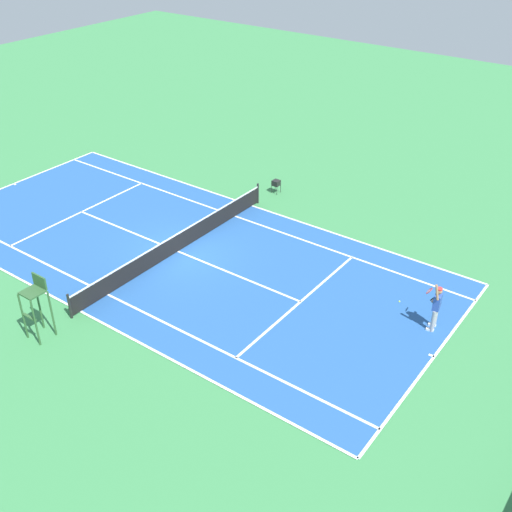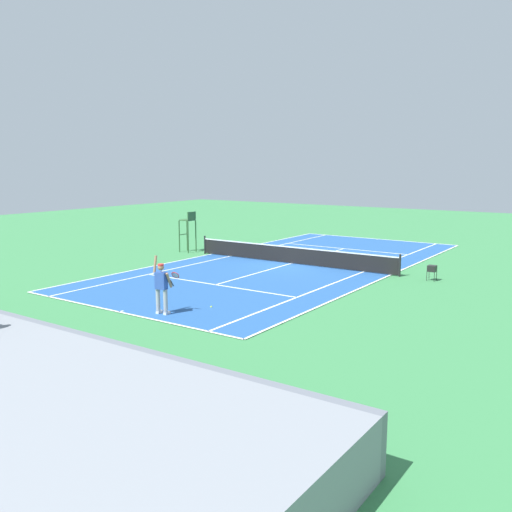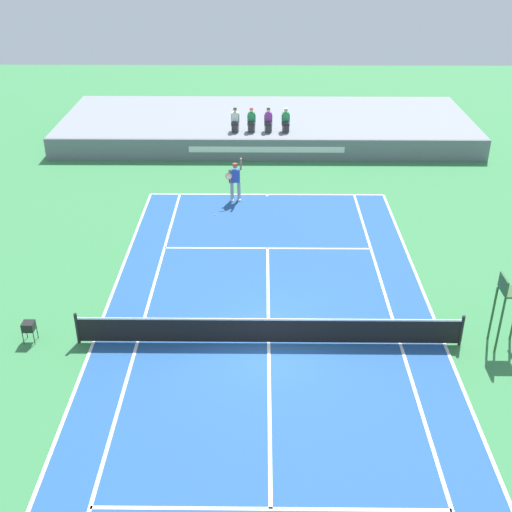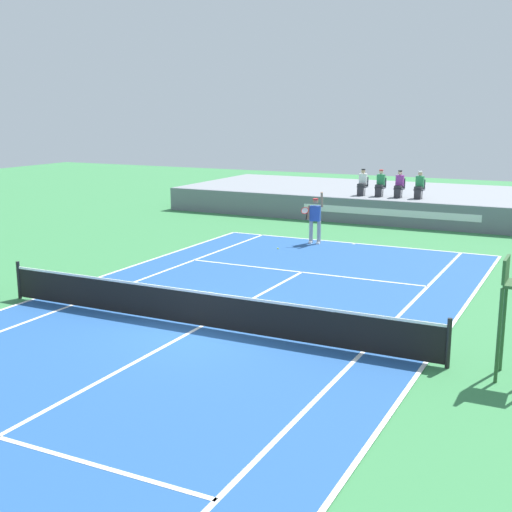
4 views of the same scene
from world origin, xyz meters
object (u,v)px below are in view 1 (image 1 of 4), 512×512
object	(u,v)px
umpire_chair	(36,300)
ball_hopper	(276,183)
tennis_ball	(399,301)
tennis_player	(436,307)

from	to	relation	value
umpire_chair	ball_hopper	size ratio (longest dim) A/B	3.49
tennis_ball	ball_hopper	size ratio (longest dim) A/B	0.10
tennis_player	tennis_ball	distance (m)	2.11
ball_hopper	tennis_ball	bearing A→B (deg)	61.23
tennis_player	umpire_chair	bearing A→B (deg)	-52.23
umpire_chair	tennis_player	bearing A→B (deg)	127.77
tennis_player	ball_hopper	world-z (taller)	tennis_player
tennis_ball	umpire_chair	distance (m)	13.52
tennis_player	umpire_chair	xyz separation A→B (m)	(8.67, -11.19, 0.56)
umpire_chair	ball_hopper	distance (m)	14.72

